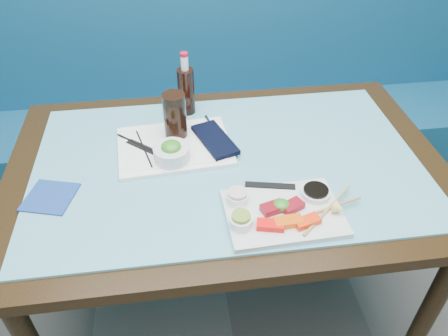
{
  "coord_description": "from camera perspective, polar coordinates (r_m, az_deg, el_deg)",
  "views": [
    {
      "loc": [
        -0.16,
        0.38,
        1.63
      ],
      "look_at": [
        -0.02,
        1.37,
        0.8
      ],
      "focal_mm": 35.0,
      "sensor_mm": 36.0,
      "label": 1
    }
  ],
  "objects": [
    {
      "name": "salmon_left",
      "position": [
        1.16,
        6.06,
        -7.43
      ],
      "size": [
        0.08,
        0.05,
        0.02
      ],
      "primitive_type": "cube",
      "rotation": [
        0.0,
        0.0,
        -0.23
      ],
      "color": "#FF0F0A",
      "rests_on": "sashimi_plate"
    },
    {
      "name": "wooden_chopstick_a",
      "position": [
        1.23,
        12.94,
        -5.35
      ],
      "size": [
        0.23,
        0.08,
        0.01
      ],
      "primitive_type": "cylinder",
      "rotation": [
        1.57,
        0.0,
        -1.29
      ],
      "color": "#A3734C",
      "rests_on": "sashimi_plate"
    },
    {
      "name": "booth_bench",
      "position": [
        2.3,
        -2.55,
        6.45
      ],
      "size": [
        3.0,
        0.56,
        1.17
      ],
      "color": "navy",
      "rests_on": "ground"
    },
    {
      "name": "tuna_left",
      "position": [
        1.21,
        6.38,
        -5.22
      ],
      "size": [
        0.07,
        0.05,
        0.02
      ],
      "primitive_type": "cube",
      "rotation": [
        0.0,
        0.0,
        0.28
      ],
      "color": "maroon",
      "rests_on": "sashimi_plate"
    },
    {
      "name": "seaweed_garnish",
      "position": [
        1.21,
        7.5,
        -4.81
      ],
      "size": [
        0.06,
        0.06,
        0.03
      ],
      "primitive_type": "ellipsoid",
      "rotation": [
        0.0,
        0.0,
        0.32
      ],
      "color": "#297C1C",
      "rests_on": "sashimi_plate"
    },
    {
      "name": "soy_fill",
      "position": [
        1.27,
        11.94,
        -2.81
      ],
      "size": [
        0.09,
        0.09,
        0.01
      ],
      "primitive_type": "cylinder",
      "rotation": [
        0.0,
        0.0,
        0.42
      ],
      "color": "black",
      "rests_on": "soy_dish"
    },
    {
      "name": "blue_napkin",
      "position": [
        1.36,
        -21.76,
        -3.53
      ],
      "size": [
        0.17,
        0.17,
        0.01
      ],
      "primitive_type": "cube",
      "rotation": [
        0.0,
        0.0,
        -0.28
      ],
      "color": "navy",
      "rests_on": "glass_top"
    },
    {
      "name": "soy_dish",
      "position": [
        1.27,
        11.87,
        -3.2
      ],
      "size": [
        0.09,
        0.09,
        0.02
      ],
      "primitive_type": "cylinder",
      "rotation": [
        0.0,
        0.0,
        -0.13
      ],
      "color": "white",
      "rests_on": "sashimi_plate"
    },
    {
      "name": "ramekin_wasabi",
      "position": [
        1.16,
        2.23,
        -6.96
      ],
      "size": [
        0.07,
        0.07,
        0.03
      ],
      "primitive_type": "cylinder",
      "rotation": [
        0.0,
        0.0,
        0.02
      ],
      "color": "white",
      "rests_on": "sashimi_plate"
    },
    {
      "name": "black_chopstick_b",
      "position": [
        1.44,
        -10.1,
        2.59
      ],
      "size": [
        0.2,
        0.18,
        0.01
      ],
      "primitive_type": "cylinder",
      "rotation": [
        1.57,
        0.0,
        0.82
      ],
      "color": "black",
      "rests_on": "serving_tray"
    },
    {
      "name": "ginger_fill",
      "position": [
        1.21,
        1.79,
        -3.3
      ],
      "size": [
        0.06,
        0.06,
        0.01
      ],
      "primitive_type": "cylinder",
      "rotation": [
        0.0,
        0.0,
        0.04
      ],
      "color": "beige",
      "rests_on": "ramekin_ginger"
    },
    {
      "name": "sashimi_plate",
      "position": [
        1.22,
        7.75,
        -5.84
      ],
      "size": [
        0.33,
        0.24,
        0.02
      ],
      "primitive_type": "cube",
      "rotation": [
        0.0,
        0.0,
        0.04
      ],
      "color": "silver",
      "rests_on": "glass_top"
    },
    {
      "name": "chopstick_sleeve",
      "position": [
        1.29,
        6.04,
        -2.29
      ],
      "size": [
        0.15,
        0.05,
        0.0
      ],
      "primitive_type": "cube",
      "rotation": [
        0.0,
        0.0,
        -0.21
      ],
      "color": "black",
      "rests_on": "sashimi_plate"
    },
    {
      "name": "tray_sleeve",
      "position": [
        1.45,
        -10.25,
        2.53
      ],
      "size": [
        0.13,
        0.12,
        0.0
      ],
      "primitive_type": "cube",
      "rotation": [
        0.0,
        0.0,
        0.85
      ],
      "color": "black",
      "rests_on": "serving_tray"
    },
    {
      "name": "fork",
      "position": [
        1.54,
        -1.88,
        5.91
      ],
      "size": [
        0.03,
        0.09,
        0.01
      ],
      "primitive_type": "cylinder",
      "rotation": [
        1.57,
        0.0,
        0.19
      ],
      "color": "silver",
      "rests_on": "serving_tray"
    },
    {
      "name": "wooden_chopstick_b",
      "position": [
        1.24,
        13.38,
        -5.29
      ],
      "size": [
        0.19,
        0.17,
        0.01
      ],
      "primitive_type": "cylinder",
      "rotation": [
        1.57,
        0.0,
        -0.83
      ],
      "color": "#AA8A50",
      "rests_on": "sashimi_plate"
    },
    {
      "name": "seaweed_salad",
      "position": [
        1.36,
        -6.93,
        2.8
      ],
      "size": [
        0.07,
        0.07,
        0.03
      ],
      "primitive_type": "ellipsoid",
      "rotation": [
        0.0,
        0.0,
        0.1
      ],
      "color": "#33831E",
      "rests_on": "seaweed_bowl"
    },
    {
      "name": "cola_bottle_body",
      "position": [
        1.6,
        -4.95,
        9.94
      ],
      "size": [
        0.08,
        0.08,
        0.17
      ],
      "primitive_type": "cylinder",
      "rotation": [
        0.0,
        0.0,
        0.41
      ],
      "color": "black",
      "rests_on": "glass_top"
    },
    {
      "name": "cola_bottle_cap",
      "position": [
        1.53,
        -5.25,
        14.56
      ],
      "size": [
        0.03,
        0.03,
        0.01
      ],
      "primitive_type": "cylinder",
      "rotation": [
        0.0,
        0.0,
        0.37
      ],
      "color": "red",
      "rests_on": "cola_bottle_neck"
    },
    {
      "name": "cola_bottle_neck",
      "position": [
        1.54,
        -5.18,
        13.51
      ],
      "size": [
        0.03,
        0.03,
        0.05
      ],
      "primitive_type": "cylinder",
      "rotation": [
        0.0,
        0.0,
        -0.36
      ],
      "color": "white",
      "rests_on": "cola_bottle_body"
    },
    {
      "name": "dining_table",
      "position": [
        1.45,
        0.44,
        -1.93
      ],
      "size": [
        1.4,
        0.9,
        0.75
      ],
      "color": "black",
      "rests_on": "ground"
    },
    {
      "name": "lemon_wedge",
      "position": [
        1.23,
        14.8,
        -5.16
      ],
      "size": [
        0.05,
        0.05,
        0.04
      ],
      "primitive_type": "cone",
      "rotation": [
        1.57,
        0.0,
        0.8
      ],
      "color": "#FFEB78",
      "rests_on": "sashimi_plate"
    },
    {
      "name": "wasabi_fill",
      "position": [
        1.15,
        2.25,
        -6.32
      ],
      "size": [
        0.07,
        0.07,
        0.01
      ],
      "primitive_type": "cylinder",
      "rotation": [
        0.0,
        0.0,
        0.41
      ],
      "color": "olive",
      "rests_on": "ramekin_wasabi"
    },
    {
      "name": "salmon_right",
      "position": [
        1.19,
        10.8,
        -6.87
      ],
      "size": [
        0.08,
        0.05,
        0.02
      ],
      "primitive_type": "cube",
      "rotation": [
        0.0,
        0.0,
        0.3
      ],
      "color": "#FF340A",
      "rests_on": "sashimi_plate"
    },
    {
      "name": "navy_pouch",
      "position": [
        1.45,
        -1.2,
        3.73
      ],
      "size": [
        0.15,
        0.22,
        0.02
      ],
      "primitive_type": "cube",
      "rotation": [
        0.0,
        0.0,
        0.33
      ],
      "color": "black",
      "rests_on": "serving_tray"
    },
    {
      "name": "tuna_right",
      "position": [
        1.22,
        8.91,
        -4.95
      ],
      "size": [
        0.07,
        0.06,
        0.02
      ],
      "primitive_type": "cube",
      "rotation": [
        0.0,
        0.0,
        0.47
      ],
      "color": "maroon",
      "rests_on": "sashimi_plate"
    },
    {
      "name": "serving_tray",
      "position": [
        1.45,
        -6.48,
        2.82
      ],
      "size": [
        0.39,
        0.3,
        0.01
      ],
      "primitive_type": "cube",
      "rotation": [
        0.0,
        0.0,
        0.07
      ],
      "color": "white",
      "rests_on": "glass_top"
    },
    {
      "name": "salmon_mid",
      "position": [
        1.18,
        8.4,
        -6.97
      ],
      "size": [
        0.08,
        0.04,
        0.02
      ],
      "primitive_type": "cube",
      "rotation": [
        0.0,
        0.0,
        0.06
      ],
      "color": "#F05109",
      "rests_on": "sashimi_plate"
    },
    {
      "name": "seaweed_bowl",
      "position": [
        1.38,
        -6.84,
        1.91
      ],
      "size": [
        0.14,
        0.14,
        0.05
      ],
      "primitive_type": "cylinder",
      "rotation": [
        0.0,
        0.0,
        -0.26
      ],
      "color": "silver",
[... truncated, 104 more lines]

